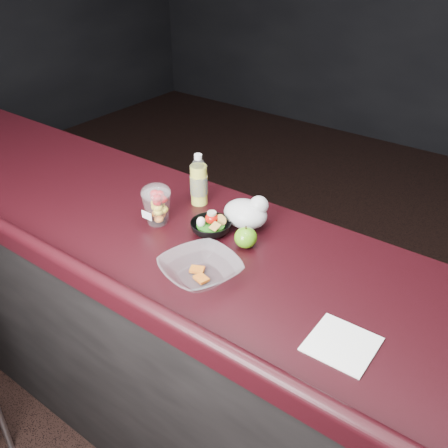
{
  "coord_description": "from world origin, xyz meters",
  "views": [
    {
      "loc": [
        0.87,
        -0.74,
        1.92
      ],
      "look_at": [
        0.07,
        0.33,
        1.1
      ],
      "focal_mm": 40.0,
      "sensor_mm": 36.0,
      "label": 1
    }
  ],
  "objects_px": {
    "green_apple": "(246,238)",
    "takeout_bowl": "(200,270)",
    "lemonade_bottle": "(199,183)",
    "snack_bowl": "(211,226)",
    "fruit_cup": "(157,204)"
  },
  "relations": [
    {
      "from": "green_apple",
      "to": "takeout_bowl",
      "type": "xyz_separation_m",
      "value": [
        -0.01,
        -0.21,
        -0.01
      ]
    },
    {
      "from": "lemonade_bottle",
      "to": "snack_bowl",
      "type": "distance_m",
      "value": 0.22
    },
    {
      "from": "fruit_cup",
      "to": "green_apple",
      "type": "relative_size",
      "value": 1.89
    },
    {
      "from": "fruit_cup",
      "to": "green_apple",
      "type": "height_order",
      "value": "fruit_cup"
    },
    {
      "from": "takeout_bowl",
      "to": "snack_bowl",
      "type": "bearing_deg",
      "value": 121.07
    },
    {
      "from": "snack_bowl",
      "to": "takeout_bowl",
      "type": "relative_size",
      "value": 0.57
    },
    {
      "from": "lemonade_bottle",
      "to": "green_apple",
      "type": "xyz_separation_m",
      "value": [
        0.3,
        -0.13,
        -0.05
      ]
    },
    {
      "from": "lemonade_bottle",
      "to": "fruit_cup",
      "type": "xyz_separation_m",
      "value": [
        -0.03,
        -0.19,
        -0.01
      ]
    },
    {
      "from": "lemonade_bottle",
      "to": "green_apple",
      "type": "bearing_deg",
      "value": -23.97
    },
    {
      "from": "snack_bowl",
      "to": "green_apple",
      "type": "bearing_deg",
      "value": 1.43
    },
    {
      "from": "green_apple",
      "to": "takeout_bowl",
      "type": "distance_m",
      "value": 0.21
    },
    {
      "from": "fruit_cup",
      "to": "green_apple",
      "type": "bearing_deg",
      "value": 10.12
    },
    {
      "from": "takeout_bowl",
      "to": "fruit_cup",
      "type": "bearing_deg",
      "value": 154.06
    },
    {
      "from": "lemonade_bottle",
      "to": "fruit_cup",
      "type": "distance_m",
      "value": 0.19
    },
    {
      "from": "fruit_cup",
      "to": "takeout_bowl",
      "type": "height_order",
      "value": "fruit_cup"
    }
  ]
}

